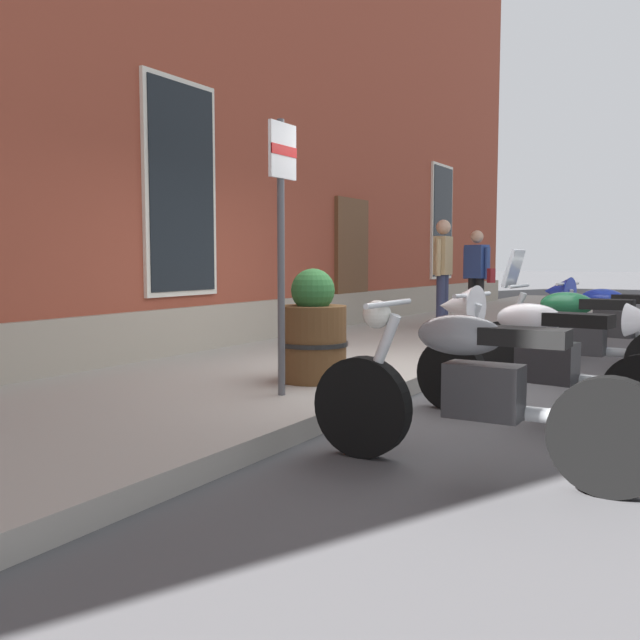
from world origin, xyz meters
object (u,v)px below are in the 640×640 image
pedestrian_tan_coat (443,267)px  motorcycle_white_sport (530,349)px  motorcycle_green_touring (589,331)px  motorcycle_blue_sport (604,318)px  motorcycle_grey_naked (472,391)px  parking_sign (282,218)px  barrel_planter (313,334)px  pedestrian_blue_top (477,272)px

pedestrian_tan_coat → motorcycle_white_sport: bearing=-152.9°
motorcycle_green_touring → motorcycle_blue_sport: 1.68m
motorcycle_grey_naked → parking_sign: size_ratio=0.96×
barrel_planter → motorcycle_grey_naked: bearing=-127.0°
motorcycle_grey_naked → pedestrian_blue_top: (7.67, 2.45, 0.55)m
motorcycle_blue_sport → pedestrian_tan_coat: bearing=56.1°
motorcycle_grey_naked → motorcycle_green_touring: size_ratio=0.99×
pedestrian_tan_coat → parking_sign: 6.07m
pedestrian_blue_top → motorcycle_white_sport: bearing=-158.5°
motorcycle_grey_naked → motorcycle_white_sport: 1.55m
motorcycle_white_sport → parking_sign: parking_sign is taller
motorcycle_white_sport → barrel_planter: bearing=91.2°
motorcycle_grey_naked → pedestrian_blue_top: pedestrian_blue_top is taller
parking_sign → pedestrian_blue_top: bearing=4.9°
motorcycle_grey_naked → motorcycle_green_touring: motorcycle_green_touring is taller
barrel_planter → motorcycle_green_touring: bearing=-49.8°
motorcycle_grey_naked → motorcycle_white_sport: bearing=1.7°
pedestrian_blue_top → barrel_planter: size_ratio=1.55×
motorcycle_grey_naked → motorcycle_blue_sport: size_ratio=1.04×
motorcycle_blue_sport → motorcycle_white_sport: bearing=179.3°
motorcycle_white_sport → motorcycle_blue_sport: 3.41m
pedestrian_tan_coat → motorcycle_grey_naked: bearing=-158.1°
barrel_planter → pedestrian_blue_top: bearing=4.2°
motorcycle_green_touring → pedestrian_blue_top: 5.10m
parking_sign → barrel_planter: (0.71, 0.13, -1.01)m
motorcycle_white_sport → pedestrian_blue_top: pedestrian_blue_top is taller
motorcycle_blue_sport → motorcycle_grey_naked: bearing=-179.9°
motorcycle_white_sport → motorcycle_green_touring: bearing=-4.9°
motorcycle_blue_sport → pedestrian_tan_coat: (1.83, 2.72, 0.58)m
pedestrian_blue_top → parking_sign: parking_sign is taller
motorcycle_blue_sport → pedestrian_tan_coat: size_ratio=1.18×
motorcycle_green_touring → pedestrian_tan_coat: 4.54m
pedestrian_blue_top → pedestrian_tan_coat: bearing=162.6°
motorcycle_white_sport → barrel_planter: 1.95m
motorcycle_green_touring → pedestrian_blue_top: bearing=30.2°
motorcycle_grey_naked → motorcycle_green_touring: 3.28m
motorcycle_green_touring → pedestrian_blue_top: (4.38, 2.56, 0.48)m
motorcycle_green_touring → motorcycle_blue_sport: motorcycle_green_touring is taller
motorcycle_green_touring → motorcycle_grey_naked: bearing=178.2°
pedestrian_tan_coat → barrel_planter: pedestrian_tan_coat is taller
pedestrian_tan_coat → pedestrian_blue_top: (0.88, -0.28, -0.10)m
motorcycle_white_sport → pedestrian_blue_top: bearing=21.5°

